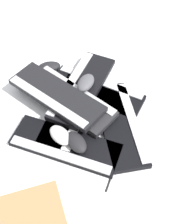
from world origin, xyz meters
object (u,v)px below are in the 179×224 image
object	(u,v)px
keyboard_2	(120,124)
keyboard_6	(56,95)
mouse_0	(86,83)
mouse_3	(49,67)
keyboard_3	(96,91)
mouse_2	(60,135)
keyboard_5	(69,98)
keyboard_4	(82,88)
mouse_1	(76,142)
keyboard_0	(70,110)
keyboard_1	(65,145)

from	to	relation	value
keyboard_2	keyboard_6	bearing A→B (deg)	3.89
keyboard_2	mouse_0	bearing A→B (deg)	-24.75
mouse_3	keyboard_3	bearing A→B (deg)	-45.29
keyboard_3	mouse_0	xyz separation A→B (m)	(0.04, 0.03, 0.07)
keyboard_3	mouse_2	size ratio (longest dim) A/B	4.02
keyboard_2	keyboard_5	size ratio (longest dim) A/B	0.96
keyboard_3	keyboard_4	world-z (taller)	keyboard_4
keyboard_3	mouse_1	world-z (taller)	mouse_1
keyboard_6	mouse_0	bearing A→B (deg)	-126.51
keyboard_0	mouse_0	size ratio (longest dim) A/B	4.16
keyboard_4	keyboard_5	world-z (taller)	same
mouse_0	mouse_1	world-z (taller)	mouse_0
keyboard_0	mouse_3	size ratio (longest dim) A/B	4.16
keyboard_3	mouse_3	bearing A→B (deg)	-8.96
keyboard_0	keyboard_6	distance (m)	0.09
keyboard_0	keyboard_1	xyz separation A→B (m)	(-0.07, 0.17, 0.00)
keyboard_0	keyboard_2	world-z (taller)	same
keyboard_1	keyboard_6	world-z (taller)	keyboard_6
keyboard_0	mouse_3	world-z (taller)	mouse_3
keyboard_3	keyboard_2	bearing A→B (deg)	144.31
mouse_0	mouse_3	world-z (taller)	mouse_0
keyboard_2	mouse_2	world-z (taller)	mouse_2
mouse_2	mouse_3	world-z (taller)	mouse_2
keyboard_5	mouse_1	size ratio (longest dim) A/B	4.22
keyboard_4	mouse_1	distance (m)	0.30
keyboard_5	keyboard_1	bearing A→B (deg)	113.67
keyboard_0	mouse_2	size ratio (longest dim) A/B	4.16
keyboard_5	mouse_3	world-z (taller)	keyboard_5
mouse_0	keyboard_5	bearing A→B (deg)	153.40
keyboard_0	keyboard_5	world-z (taller)	keyboard_5
keyboard_0	keyboard_2	distance (m)	0.23
mouse_3	keyboard_6	bearing A→B (deg)	-87.75
keyboard_5	mouse_3	size ratio (longest dim) A/B	4.22
mouse_1	mouse_3	world-z (taller)	mouse_1
keyboard_3	keyboard_4	distance (m)	0.07
keyboard_2	keyboard_6	xyz separation A→B (m)	(0.29, 0.02, 0.06)
keyboard_0	keyboard_3	world-z (taller)	same
keyboard_0	keyboard_1	world-z (taller)	same
keyboard_0	keyboard_5	bearing A→B (deg)	-59.26
keyboard_6	mouse_3	distance (m)	0.24
keyboard_1	mouse_0	size ratio (longest dim) A/B	4.12
keyboard_6	mouse_1	xyz separation A→B (m)	(-0.18, 0.16, -0.02)
keyboard_4	keyboard_5	bearing A→B (deg)	75.71
mouse_0	mouse_2	xyz separation A→B (m)	(-0.02, 0.28, -0.03)
mouse_2	keyboard_0	bearing A→B (deg)	128.03
keyboard_6	mouse_2	distance (m)	0.19
keyboard_1	mouse_0	bearing A→B (deg)	-80.10
keyboard_5	mouse_2	bearing A→B (deg)	107.78
keyboard_0	keyboard_3	distance (m)	0.16
keyboard_1	mouse_2	xyz separation A→B (m)	(0.03, -0.01, 0.04)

